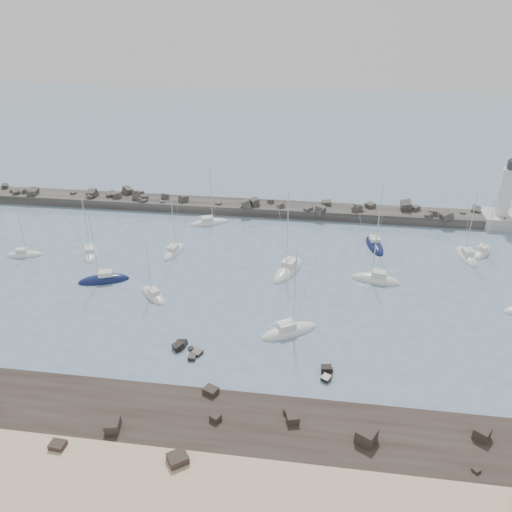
{
  "coord_description": "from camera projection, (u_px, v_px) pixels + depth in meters",
  "views": [
    {
      "loc": [
        11.98,
        -58.29,
        39.68
      ],
      "look_at": [
        2.14,
        12.0,
        3.08
      ],
      "focal_mm": 35.0,
      "sensor_mm": 36.0,
      "label": 1
    }
  ],
  "objects": [
    {
      "name": "rock_cluster_far",
      "position": [
        327.0,
        373.0,
        59.26
      ],
      "size": [
        1.52,
        2.94,
        1.51
      ],
      "color": "black",
      "rests_on": "ground"
    },
    {
      "name": "sailboat_9",
      "position": [
        376.0,
        280.0,
        78.89
      ],
      "size": [
        8.06,
        3.84,
        12.54
      ],
      "color": "silver",
      "rests_on": "ground"
    },
    {
      "name": "lighthouse",
      "position": [
        502.0,
        210.0,
        97.21
      ],
      "size": [
        7.0,
        7.0,
        14.6
      ],
      "color": "#A2A29D",
      "rests_on": "ground"
    },
    {
      "name": "sailboat_7",
      "position": [
        289.0,
        332.0,
        66.61
      ],
      "size": [
        8.21,
        6.4,
        12.97
      ],
      "color": "silver",
      "rests_on": "ground"
    },
    {
      "name": "sailboat_2",
      "position": [
        104.0,
        280.0,
        78.81
      ],
      "size": [
        8.24,
        5.02,
        12.69
      ],
      "color": "#101844",
      "rests_on": "ground"
    },
    {
      "name": "breakwater",
      "position": [
        228.0,
        209.0,
        105.18
      ],
      "size": [
        115.0,
        7.14,
        5.47
      ],
      "color": "#33302D",
      "rests_on": "ground"
    },
    {
      "name": "sailboat_10",
      "position": [
        466.0,
        257.0,
        86.06
      ],
      "size": [
        3.46,
        8.0,
        12.45
      ],
      "color": "silver",
      "rests_on": "ground"
    },
    {
      "name": "sailboat_6",
      "position": [
        288.0,
        270.0,
        81.67
      ],
      "size": [
        5.88,
        9.86,
        15.0
      ],
      "color": "silver",
      "rests_on": "ground"
    },
    {
      "name": "sailboat_12",
      "position": [
        482.0,
        252.0,
        87.52
      ],
      "size": [
        5.37,
        6.87,
        10.96
      ],
      "color": "silver",
      "rests_on": "ground"
    },
    {
      "name": "rock_shelf",
      "position": [
        188.0,
        430.0,
        51.61
      ],
      "size": [
        140.0,
        12.18,
        2.11
      ],
      "color": "black",
      "rests_on": "ground"
    },
    {
      "name": "sailboat_4",
      "position": [
        209.0,
        223.0,
        99.03
      ],
      "size": [
        8.14,
        5.56,
        12.42
      ],
      "color": "silver",
      "rests_on": "ground"
    },
    {
      "name": "sailboat_1",
      "position": [
        90.0,
        253.0,
        87.25
      ],
      "size": [
        5.16,
        7.89,
        11.99
      ],
      "color": "silver",
      "rests_on": "ground"
    },
    {
      "name": "sailboat_5",
      "position": [
        153.0,
        296.0,
        74.78
      ],
      "size": [
        5.9,
        5.88,
        10.2
      ],
      "color": "silver",
      "rests_on": "ground"
    },
    {
      "name": "sailboat_3",
      "position": [
        174.0,
        252.0,
        87.67
      ],
      "size": [
        3.29,
        7.27,
        11.2
      ],
      "color": "silver",
      "rests_on": "ground"
    },
    {
      "name": "rock_cluster_near",
      "position": [
        186.0,
        350.0,
        63.2
      ],
      "size": [
        4.23,
        3.66,
        1.37
      ],
      "color": "black",
      "rests_on": "ground"
    },
    {
      "name": "sailboat_0",
      "position": [
        24.0,
        255.0,
        86.62
      ],
      "size": [
        6.45,
        3.17,
        9.97
      ],
      "color": "silver",
      "rests_on": "ground"
    },
    {
      "name": "ground",
      "position": [
        229.0,
        312.0,
        70.96
      ],
      "size": [
        400.0,
        400.0,
        0.0
      ],
      "primitive_type": "plane",
      "color": "slate",
      "rests_on": "ground"
    },
    {
      "name": "sailboat_8",
      "position": [
        374.0,
        246.0,
        89.95
      ],
      "size": [
        3.93,
        8.43,
        12.88
      ],
      "color": "#101844",
      "rests_on": "ground"
    }
  ]
}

